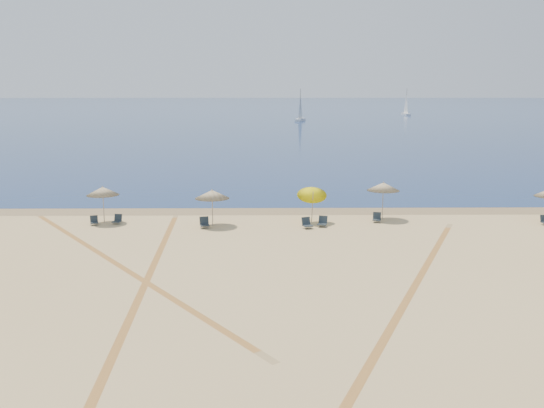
{
  "coord_description": "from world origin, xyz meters",
  "views": [
    {
      "loc": [
        -0.48,
        -19.07,
        9.01
      ],
      "look_at": [
        0.0,
        20.0,
        1.3
      ],
      "focal_mm": 39.83,
      "sensor_mm": 36.0,
      "label": 1
    }
  ],
  "objects": [
    {
      "name": "umbrella_4",
      "position": [
        7.57,
        21.16,
        2.26
      ],
      "size": [
        2.22,
        2.22,
        2.6
      ],
      "color": "gray",
      "rests_on": "ground"
    },
    {
      "name": "wet_sand",
      "position": [
        0.0,
        24.0,
        0.0
      ],
      "size": [
        500.0,
        500.0,
        0.0
      ],
      "primitive_type": "plane",
      "color": "olive",
      "rests_on": "ground"
    },
    {
      "name": "chair_6",
      "position": [
        3.27,
        19.01,
        0.3
      ],
      "size": [
        0.73,
        0.79,
        0.68
      ],
      "rotation": [
        0.0,
        0.0,
        -0.29
      ],
      "color": "black",
      "rests_on": "ground"
    },
    {
      "name": "ground",
      "position": [
        0.0,
        0.0,
        0.0
      ],
      "size": [
        160.0,
        160.0,
        0.0
      ],
      "primitive_type": "plane",
      "color": "tan",
      "rests_on": "ground"
    },
    {
      "name": "ocean",
      "position": [
        0.0,
        225.0,
        0.01
      ],
      "size": [
        500.0,
        500.0,
        0.0
      ],
      "primitive_type": "plane",
      "color": "#0C2151",
      "rests_on": "ground"
    },
    {
      "name": "chair_2",
      "position": [
        -11.7,
        19.68,
        0.26
      ],
      "size": [
        0.65,
        0.71,
        0.6
      ],
      "rotation": [
        0.0,
        0.0,
        0.33
      ],
      "color": "black",
      "rests_on": "ground"
    },
    {
      "name": "chair_4",
      "position": [
        -4.36,
        18.77,
        0.31
      ],
      "size": [
        0.72,
        0.8,
        0.7
      ],
      "rotation": [
        0.0,
        0.0,
        0.24
      ],
      "color": "black",
      "rests_on": "ground"
    },
    {
      "name": "umbrella_3",
      "position": [
        2.65,
        20.17,
        2.1
      ],
      "size": [
        1.98,
        2.03,
        2.76
      ],
      "color": "gray",
      "rests_on": "ground"
    },
    {
      "name": "chair_5",
      "position": [
        2.22,
        18.57,
        0.3
      ],
      "size": [
        0.77,
        0.83,
        0.69
      ],
      "rotation": [
        0.0,
        0.0,
        0.36
      ],
      "color": "black",
      "rests_on": "ground"
    },
    {
      "name": "umbrella_2",
      "position": [
        -3.89,
        19.38,
        2.08
      ],
      "size": [
        2.25,
        2.25,
        2.42
      ],
      "color": "gray",
      "rests_on": "ground"
    },
    {
      "name": "umbrella_1",
      "position": [
        -11.21,
        20.33,
        2.14
      ],
      "size": [
        2.15,
        2.15,
        2.48
      ],
      "color": "gray",
      "rests_on": "ground"
    },
    {
      "name": "chair_7",
      "position": [
        7.03,
        20.28,
        0.28
      ],
      "size": [
        0.66,
        0.73,
        0.64
      ],
      "rotation": [
        0.0,
        0.0,
        -0.23
      ],
      "color": "black",
      "rests_on": "ground"
    },
    {
      "name": "tire_tracks",
      "position": [
        -2.84,
        8.63,
        0.0
      ],
      "size": [
        52.9,
        43.92,
        0.0
      ],
      "color": "tan",
      "rests_on": "ground"
    },
    {
      "name": "sailboat_1",
      "position": [
        42.94,
        167.25,
        2.45
      ],
      "size": [
        1.73,
        5.52,
        8.1
      ],
      "rotation": [
        0.0,
        0.0,
        0.06
      ],
      "color": "white",
      "rests_on": "ocean"
    },
    {
      "name": "sailboat_0",
      "position": [
        8.71,
        136.96,
        2.48
      ],
      "size": [
        3.1,
        5.65,
        8.18
      ],
      "rotation": [
        0.0,
        0.0,
        -0.33
      ],
      "color": "white",
      "rests_on": "ocean"
    },
    {
      "name": "chair_3",
      "position": [
        -10.25,
        19.99,
        0.27
      ],
      "size": [
        0.62,
        0.69,
        0.62
      ],
      "rotation": [
        0.0,
        0.0,
        -0.19
      ],
      "color": "black",
      "rests_on": "ground"
    }
  ]
}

